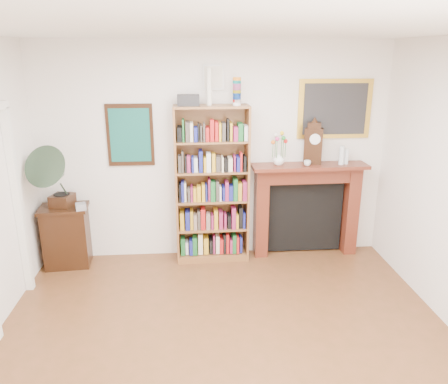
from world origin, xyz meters
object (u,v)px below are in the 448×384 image
at_px(side_cabinet, 67,236).
at_px(fireplace, 306,201).
at_px(bottle_right, 346,156).
at_px(mantel_clock, 313,144).
at_px(teacup, 307,163).
at_px(gramophone, 55,173).
at_px(flower_vase, 279,159).
at_px(bookshelf, 212,177).
at_px(cd_stack, 81,207).
at_px(bottle_left, 342,155).

bearing_deg(side_cabinet, fireplace, -2.57).
height_order(side_cabinet, bottle_right, bottle_right).
relative_size(side_cabinet, mantel_clock, 1.50).
bearing_deg(fireplace, teacup, -113.33).
height_order(fireplace, gramophone, gramophone).
relative_size(flower_vase, teacup, 1.74).
relative_size(bookshelf, bottle_right, 11.68).
distance_m(cd_stack, bottle_right, 3.40).
bearing_deg(teacup, mantel_clock, 49.34).
xyz_separation_m(gramophone, flower_vase, (2.73, 0.20, 0.08)).
xyz_separation_m(cd_stack, bottle_left, (3.29, 0.16, 0.55)).
bearing_deg(bookshelf, bottle_left, -1.52).
relative_size(side_cabinet, bottle_right, 3.98).
height_order(bookshelf, gramophone, bookshelf).
bearing_deg(bottle_left, mantel_clock, 169.40).
bearing_deg(bottle_left, fireplace, 167.70).
xyz_separation_m(side_cabinet, flower_vase, (2.73, 0.07, 0.94)).
bearing_deg(bottle_right, side_cabinet, -179.13).
height_order(teacup, bottle_right, bottle_right).
bearing_deg(mantel_clock, gramophone, -157.77).
height_order(fireplace, teacup, teacup).
xyz_separation_m(cd_stack, teacup, (2.83, 0.12, 0.46)).
bearing_deg(side_cabinet, gramophone, -96.70).
xyz_separation_m(fireplace, flower_vase, (-0.41, -0.05, 0.59)).
height_order(bookshelf, cd_stack, bookshelf).
bearing_deg(bottle_right, gramophone, -177.09).
relative_size(cd_stack, flower_vase, 0.77).
relative_size(mantel_clock, bottle_right, 2.66).
bearing_deg(fireplace, flower_vase, -173.94).
distance_m(bookshelf, mantel_clock, 1.36).
distance_m(side_cabinet, mantel_clock, 3.37).
xyz_separation_m(bookshelf, gramophone, (-1.87, -0.17, 0.13)).
bearing_deg(cd_stack, fireplace, 4.97).
distance_m(side_cabinet, fireplace, 3.16).
xyz_separation_m(bookshelf, bottle_right, (1.74, 0.01, 0.23)).
xyz_separation_m(fireplace, teacup, (-0.05, -0.13, 0.55)).
relative_size(flower_vase, bottle_right, 0.78).
height_order(bookshelf, fireplace, bookshelf).
bearing_deg(teacup, side_cabinet, 179.89).
bearing_deg(gramophone, bookshelf, 19.27).
bearing_deg(teacup, bottle_right, 6.63).
height_order(gramophone, mantel_clock, mantel_clock).
xyz_separation_m(flower_vase, bottle_left, (0.81, -0.04, 0.04)).
relative_size(cd_stack, bottle_right, 0.60).
height_order(gramophone, bottle_left, gramophone).
distance_m(gramophone, cd_stack, 0.50).
height_order(gramophone, teacup, gramophone).
xyz_separation_m(flower_vase, teacup, (0.35, -0.08, -0.04)).
relative_size(gramophone, flower_vase, 5.31).
bearing_deg(side_cabinet, bottle_left, -4.24).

